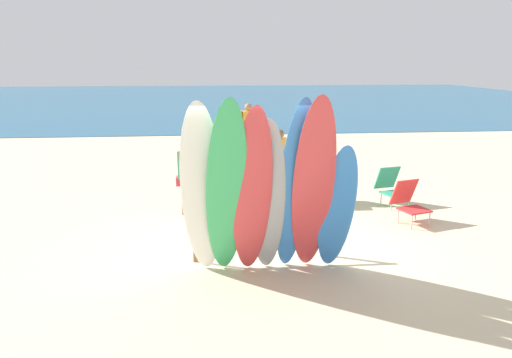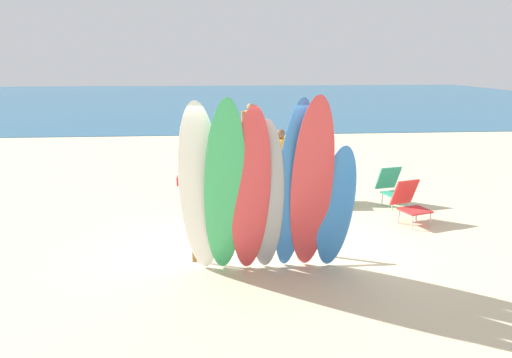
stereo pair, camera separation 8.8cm
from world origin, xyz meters
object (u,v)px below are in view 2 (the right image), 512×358
beach_chair_red (409,201)px  beachgoer_photographing (280,159)px  surfboard_grey_3 (266,200)px  beach_chair_striped (392,186)px  surfboard_red_5 (311,190)px  surfboard_blue_4 (293,190)px  surfboard_white_0 (201,193)px  surfboard_blue_6 (336,210)px  surfboard_red_2 (250,195)px  surfboard_green_1 (225,193)px  beach_chair_blue (339,184)px  surfboard_rack (264,227)px  beachgoer_by_water (251,126)px  beachgoer_strolling (186,171)px

beach_chair_red → beachgoer_photographing: bearing=122.3°
surfboard_grey_3 → beach_chair_striped: (3.06, 3.29, -0.74)m
beachgoer_photographing → surfboard_red_5: bearing=-149.1°
surfboard_blue_4 → surfboard_white_0: bearing=174.2°
surfboard_blue_6 → beach_chair_striped: size_ratio=2.53×
surfboard_blue_6 → beach_chair_striped: surfboard_blue_6 is taller
beachgoer_photographing → surfboard_grey_3: bearing=-157.6°
surfboard_red_2 → beach_chair_striped: size_ratio=3.27×
surfboard_red_2 → surfboard_blue_6: surfboard_red_2 is taller
surfboard_green_1 → surfboard_blue_6: 1.60m
surfboard_red_2 → surfboard_blue_4: bearing=4.0°
surfboard_red_2 → beach_chair_blue: (2.19, 3.59, -0.84)m
surfboard_white_0 → beach_chair_red: 4.52m
surfboard_blue_6 → surfboard_rack: bearing=144.5°
surfboard_rack → surfboard_blue_4: (0.33, -0.69, 0.78)m
surfboard_blue_6 → beachgoer_by_water: bearing=92.0°
surfboard_rack → beachgoer_strolling: size_ratio=1.52×
surfboard_green_1 → surfboard_red_2: 0.35m
surfboard_grey_3 → beachgoer_photographing: 4.13m
surfboard_green_1 → surfboard_blue_6: bearing=1.6°
beachgoer_strolling → beach_chair_blue: size_ratio=1.85×
surfboard_red_5 → surfboard_rack: bearing=130.0°
surfboard_green_1 → beach_chair_red: size_ratio=3.42×
beach_chair_red → beach_chair_blue: beach_chair_red is taller
beach_chair_red → surfboard_red_5: bearing=-153.8°
surfboard_white_0 → beachgoer_photographing: (1.63, 4.06, -0.39)m
surfboard_white_0 → surfboard_green_1: surfboard_green_1 is taller
surfboard_blue_4 → surfboard_grey_3: bearing=171.6°
beach_chair_blue → beach_chair_striped: (1.10, -0.20, 0.00)m
beachgoer_by_water → beach_chair_red: beachgoer_by_water is taller
surfboard_rack → beachgoer_photographing: (0.70, 3.39, 0.38)m
surfboard_green_1 → beachgoer_strolling: 3.40m
surfboard_white_0 → surfboard_blue_4: 1.26m
surfboard_blue_6 → beach_chair_red: size_ratio=2.51×
surfboard_green_1 → beach_chair_blue: size_ratio=3.48×
surfboard_white_0 → beach_chair_red: bearing=32.5°
surfboard_rack → surfboard_grey_3: 0.93m
surfboard_green_1 → surfboard_grey_3: 0.60m
surfboard_white_0 → surfboard_blue_6: surfboard_white_0 is taller
surfboard_white_0 → beachgoer_strolling: 3.22m
surfboard_rack → surfboard_red_2: size_ratio=0.85×
surfboard_rack → beachgoer_strolling: (-1.32, 2.50, 0.34)m
surfboard_blue_4 → beach_chair_striped: (2.69, 3.32, -0.88)m
beachgoer_strolling → beachgoer_by_water: (1.71, 5.64, 0.13)m
beachgoer_strolling → beach_chair_blue: bearing=-67.6°
surfboard_red_2 → beachgoer_photographing: size_ratio=1.71×
surfboard_red_2 → beachgoer_by_water: size_ratio=1.56×
surfboard_red_2 → beach_chair_red: bearing=32.4°
surfboard_red_5 → beachgoer_strolling: bearing=124.1°
surfboard_red_2 → beachgoer_by_water: (0.65, 8.89, -0.27)m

